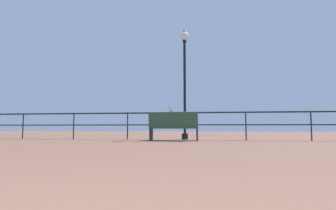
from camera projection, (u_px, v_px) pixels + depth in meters
pier_railing at (185, 119)px, 9.88m from camera, size 21.18×0.05×0.99m
bench_near_left at (173, 125)px, 9.27m from camera, size 1.66×0.62×0.96m
lamppost_center at (185, 68)px, 10.37m from camera, size 0.34×0.34×4.15m
seagull_on_rail at (171, 110)px, 9.97m from camera, size 0.18×0.39×0.18m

